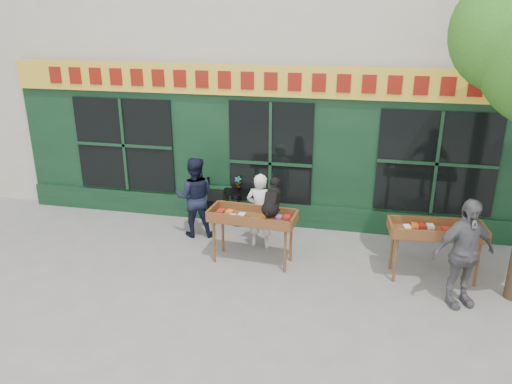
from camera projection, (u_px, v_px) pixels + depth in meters
ground at (244, 277)px, 8.48m from camera, size 80.00×80.00×0.00m
book_cart_center at (253, 219)px, 8.75m from camera, size 1.55×0.74×0.99m
dog at (272, 197)px, 8.47m from camera, size 0.39×0.63×0.60m
woman at (260, 211)px, 9.38m from camera, size 0.56×0.39×1.46m
book_cart_right at (436, 233)px, 8.21m from camera, size 1.55×0.76×0.99m
man_right at (464, 253)px, 7.45m from camera, size 1.10×0.81×1.73m
bistro_table at (238, 200)px, 10.45m from camera, size 0.60×0.60×0.76m
bistro_chair_left at (210, 196)px, 10.60m from camera, size 0.47×0.47×0.95m
bistro_chair_right at (268, 201)px, 10.35m from camera, size 0.48×0.47×0.95m
potted_plant at (238, 183)px, 10.32m from camera, size 0.16×0.12×0.29m
man_left at (195, 197)px, 9.84m from camera, size 0.90×0.77×1.62m
chalkboard at (218, 204)px, 10.58m from camera, size 0.57×0.23×0.79m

